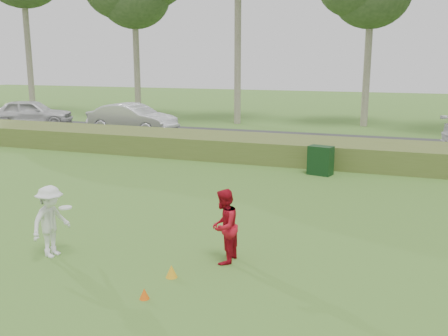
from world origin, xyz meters
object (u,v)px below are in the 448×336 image
at_px(cone_yellow, 171,271).
at_px(utility_cabinet, 321,160).
at_px(player_white, 51,221).
at_px(cone_orange, 144,294).
at_px(car_left, 31,113).
at_px(car_mid, 132,119).
at_px(player_red, 224,226).

relative_size(cone_yellow, utility_cabinet, 0.24).
distance_m(player_white, cone_orange, 3.10).
height_order(player_white, utility_cabinet, player_white).
bearing_deg(player_white, car_left, 47.92).
relative_size(player_white, cone_orange, 7.89).
distance_m(utility_cabinet, car_mid, 13.17).
relative_size(cone_orange, utility_cabinet, 0.19).
bearing_deg(player_red, car_left, -129.74).
bearing_deg(cone_orange, car_left, 134.91).
bearing_deg(utility_cabinet, car_mid, 164.33).
bearing_deg(player_white, utility_cabinet, -16.65).
xyz_separation_m(player_white, player_red, (3.58, 0.95, 0.00)).
xyz_separation_m(player_red, utility_cabinet, (0.54, 8.85, -0.25)).
distance_m(car_left, car_mid, 7.57).
height_order(utility_cabinet, car_mid, car_mid).
xyz_separation_m(player_white, car_left, (-14.97, 16.77, 0.13)).
bearing_deg(player_red, cone_yellow, -32.76).
bearing_deg(car_mid, player_white, -150.25).
bearing_deg(utility_cabinet, player_red, -80.45).
height_order(player_white, player_red, player_red).
height_order(player_white, car_left, car_left).
bearing_deg(car_left, cone_yellow, -158.16).
xyz_separation_m(utility_cabinet, car_mid, (-11.55, 6.33, 0.37)).
height_order(cone_orange, car_mid, car_mid).
xyz_separation_m(cone_yellow, car_left, (-17.85, 16.87, 0.78)).
distance_m(player_white, utility_cabinet, 10.63).
relative_size(player_red, car_mid, 0.30).
distance_m(cone_yellow, car_left, 24.58).
relative_size(player_white, player_red, 0.99).
bearing_deg(cone_orange, car_mid, 120.78).
relative_size(utility_cabinet, car_mid, 0.21).
bearing_deg(car_left, player_red, -155.22).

